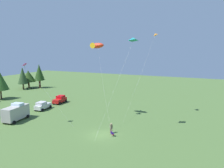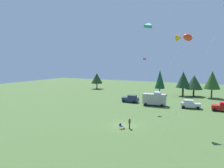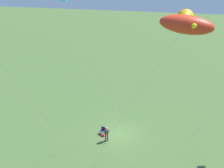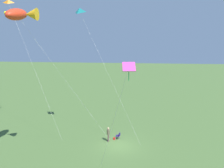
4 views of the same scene
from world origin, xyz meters
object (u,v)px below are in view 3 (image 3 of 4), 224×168
Objects in this scene: person_kite_flyer at (107,133)px; kite_large_fish at (186,23)px; folding_chair at (103,130)px; backpack_on_grass at (103,135)px.

kite_large_fish is at bearing 38.27° from person_kite_flyer.
kite_large_fish reaches higher than person_kite_flyer.
person_kite_flyer is 2.12× the size of folding_chair.
person_kite_flyer is at bearing 40.63° from backpack_on_grass.
backpack_on_grass is (-0.68, -0.58, -0.91)m from person_kite_flyer.
kite_large_fish is (7.75, 6.99, 14.33)m from backpack_on_grass.
person_kite_flyer is 1.48m from folding_chair.
folding_chair is (-1.18, -0.72, -0.53)m from person_kite_flyer.
folding_chair is 17.71m from kite_large_fish.
person_kite_flyer is at bearing -137.83° from kite_large_fish.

